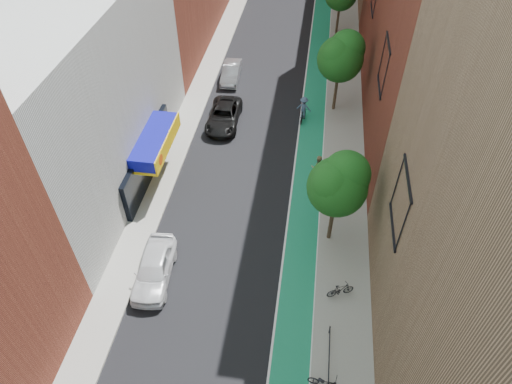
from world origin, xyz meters
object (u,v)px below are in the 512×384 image
at_px(parked_car_silver, 231,72).
at_px(cyclist_lane_near, 317,171).
at_px(parked_car_black, 224,116).
at_px(parked_car_white, 154,268).
at_px(cyclist_lane_mid, 316,179).
at_px(cyclist_lane_far, 304,110).

height_order(parked_car_silver, cyclist_lane_near, cyclist_lane_near).
bearing_deg(parked_car_black, parked_car_white, -94.90).
bearing_deg(cyclist_lane_mid, parked_car_black, -39.99).
distance_m(parked_car_silver, cyclist_lane_near, 15.03).
relative_size(parked_car_black, cyclist_lane_near, 2.36).
xyz_separation_m(parked_car_white, cyclist_lane_mid, (8.61, 8.66, -0.04)).
height_order(cyclist_lane_near, cyclist_lane_far, cyclist_lane_near).
bearing_deg(parked_car_white, parked_car_silver, 84.78).
relative_size(parked_car_black, cyclist_lane_far, 2.44).
bearing_deg(parked_car_silver, parked_car_white, -92.96).
distance_m(cyclist_lane_near, cyclist_lane_mid, 0.65).
bearing_deg(parked_car_white, parked_car_black, 81.94).
height_order(cyclist_lane_mid, cyclist_lane_far, cyclist_lane_far).
distance_m(parked_car_black, cyclist_lane_far, 6.34).
distance_m(parked_car_white, cyclist_lane_mid, 12.21).
bearing_deg(parked_car_white, cyclist_lane_mid, 40.97).
relative_size(parked_car_silver, cyclist_lane_mid, 2.11).
xyz_separation_m(cyclist_lane_near, cyclist_lane_mid, (-0.02, -0.62, -0.21)).
bearing_deg(cyclist_lane_near, parked_car_white, 40.03).
height_order(parked_car_black, cyclist_lane_mid, cyclist_lane_mid).
relative_size(cyclist_lane_mid, cyclist_lane_far, 0.95).
bearing_deg(parked_car_black, cyclist_lane_far, 10.68).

